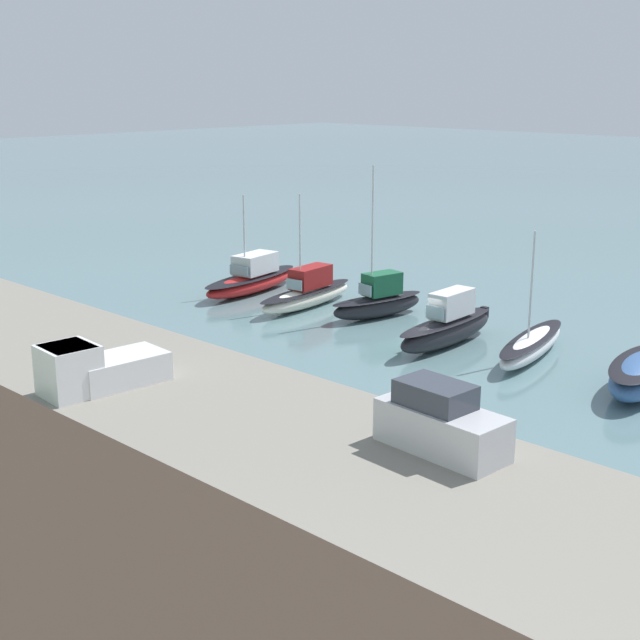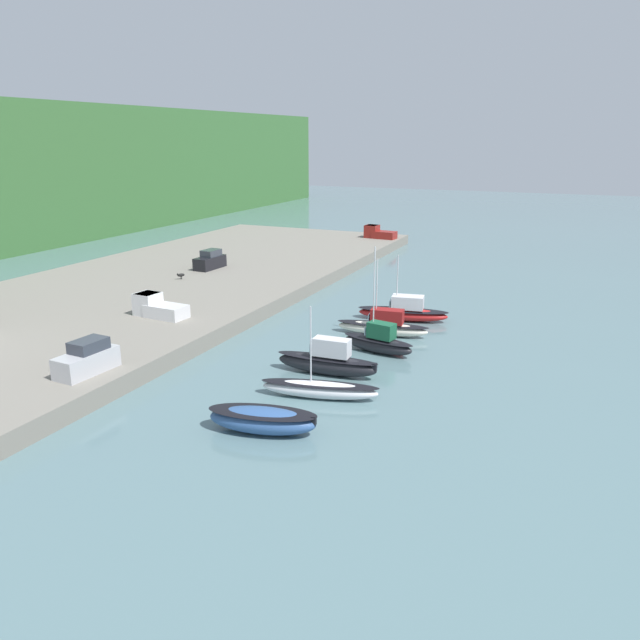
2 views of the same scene
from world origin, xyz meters
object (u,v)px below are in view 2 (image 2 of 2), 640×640
(moored_boat_0, at_px, (263,420))
(moored_boat_2, at_px, (328,361))
(parked_car_0, at_px, (87,359))
(parked_car_1, at_px, (210,261))
(moored_boat_1, at_px, (320,389))
(moored_boat_4, at_px, (383,326))
(pickup_truck_0, at_px, (157,307))
(dog_on_quay, at_px, (181,275))
(moored_boat_3, at_px, (378,341))
(pickup_truck_1, at_px, (378,233))
(moored_boat_5, at_px, (404,311))

(moored_boat_0, xyz_separation_m, moored_boat_2, (9.69, 0.16, 0.22))
(parked_car_0, height_order, parked_car_1, same)
(moored_boat_1, relative_size, moored_boat_4, 0.98)
(moored_boat_2, xyz_separation_m, parked_car_0, (-9.11, 13.05, 1.27))
(pickup_truck_0, height_order, dog_on_quay, pickup_truck_0)
(moored_boat_1, bearing_deg, parked_car_0, 97.47)
(parked_car_0, bearing_deg, moored_boat_4, -121.78)
(moored_boat_3, bearing_deg, moored_boat_2, 174.25)
(parked_car_1, bearing_deg, moored_boat_3, 150.24)
(moored_boat_1, bearing_deg, pickup_truck_1, 2.67)
(moored_boat_0, xyz_separation_m, parked_car_1, (32.06, 24.63, 1.49))
(moored_boat_3, height_order, parked_car_1, moored_boat_3)
(moored_boat_5, xyz_separation_m, pickup_truck_1, (36.64, 14.98, 1.33))
(pickup_truck_0, distance_m, pickup_truck_1, 48.44)
(moored_boat_0, bearing_deg, moored_boat_4, -13.19)
(moored_boat_0, relative_size, pickup_truck_0, 1.37)
(moored_boat_5, relative_size, dog_on_quay, 10.28)
(moored_boat_0, bearing_deg, parked_car_1, 25.89)
(moored_boat_1, height_order, moored_boat_5, moored_boat_1)
(dog_on_quay, bearing_deg, parked_car_0, 149.58)
(moored_boat_5, distance_m, pickup_truck_1, 39.60)
(parked_car_0, xyz_separation_m, parked_car_1, (31.49, 11.42, 0.00))
(pickup_truck_0, bearing_deg, parked_car_0, -156.95)
(parked_car_1, bearing_deg, moored_boat_5, 166.77)
(moored_boat_2, bearing_deg, parked_car_1, 44.94)
(moored_boat_1, xyz_separation_m, pickup_truck_0, (7.51, 18.53, 1.56))
(moored_boat_5, relative_size, pickup_truck_1, 1.74)
(moored_boat_0, height_order, moored_boat_2, moored_boat_2)
(moored_boat_5, bearing_deg, parked_car_0, 140.19)
(moored_boat_2, xyz_separation_m, moored_boat_5, (15.22, -0.99, -0.15))
(parked_car_1, bearing_deg, moored_boat_1, 136.64)
(parked_car_1, relative_size, pickup_truck_0, 0.88)
(parked_car_1, distance_m, pickup_truck_0, 20.12)
(moored_boat_1, xyz_separation_m, moored_boat_2, (3.97, 1.13, 0.39))
(moored_boat_0, distance_m, moored_boat_2, 9.69)
(moored_boat_1, distance_m, moored_boat_3, 9.85)
(moored_boat_3, distance_m, pickup_truck_0, 19.32)
(moored_boat_0, bearing_deg, moored_boat_5, -13.56)
(parked_car_1, height_order, pickup_truck_0, parked_car_1)
(moored_boat_3, relative_size, moored_boat_4, 1.04)
(parked_car_0, bearing_deg, pickup_truck_1, -85.51)
(moored_boat_5, relative_size, parked_car_1, 1.98)
(pickup_truck_1, height_order, dog_on_quay, pickup_truck_1)
(moored_boat_1, xyz_separation_m, pickup_truck_1, (55.83, 15.11, 1.56))
(parked_car_0, distance_m, pickup_truck_1, 60.98)
(moored_boat_0, relative_size, moored_boat_1, 0.85)
(moored_boat_0, distance_m, parked_car_1, 40.46)
(moored_boat_2, distance_m, moored_boat_3, 6.11)
(moored_boat_5, distance_m, parked_car_0, 28.13)
(pickup_truck_0, relative_size, pickup_truck_1, 1.00)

